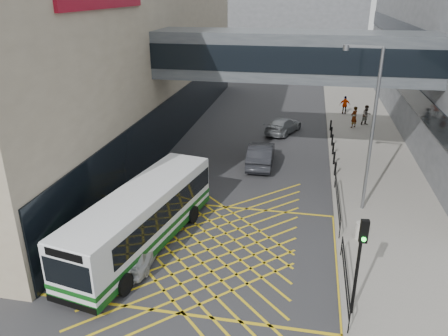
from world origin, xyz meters
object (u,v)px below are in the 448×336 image
Objects in this scene: pedestrian_a at (354,117)px; pedestrian_c at (345,105)px; street_lamp at (370,121)px; car_white at (139,249)px; car_dark at (261,155)px; bus at (143,217)px; traffic_light at (360,254)px; car_silver at (283,125)px; pedestrian_b at (366,115)px; litter_bin at (360,231)px.

pedestrian_a is 4.57m from pedestrian_c.
pedestrian_a is (0.87, 15.72, -4.07)m from street_lamp.
car_dark reaches higher than car_white.
bus is 2.09× the size of car_dark.
car_dark is 2.92× the size of pedestrian_c.
bus reaches higher than pedestrian_a.
bus is 6.11× the size of pedestrian_c.
pedestrian_c is at bearing -128.29° from pedestrian_a.
bus is 24.24m from pedestrian_a.
traffic_light is at bearing 86.02° from pedestrian_c.
pedestrian_b is at bearing -134.69° from car_silver.
street_lamp is 17.37m from pedestrian_b.
pedestrian_a is at bearing -126.69° from car_dark.
bus is 28.14m from pedestrian_c.
pedestrian_b reaches higher than car_white.
street_lamp is 4.69× the size of pedestrian_a.
car_white is 0.99× the size of traffic_light.
bus is at bearing 67.68° from car_dark.
bus is 2.35× the size of car_silver.
pedestrian_c is (0.37, 20.25, -4.14)m from street_lamp.
litter_bin is 23.66m from pedestrian_c.
bus is 1.65m from car_white.
car_silver is (5.31, 19.16, -0.85)m from bus.
bus is at bearing -80.58° from car_white.
car_dark is (4.28, 11.38, -0.76)m from bus.
pedestrian_c is at bearing -115.82° from car_dark.
street_lamp is at bearing -146.49° from car_white.
litter_bin is at bearing 121.49° from car_dark.
car_white is 2.29× the size of pedestrian_b.
car_silver reaches higher than car_white.
bus is 5.65× the size of pedestrian_a.
car_white is at bearing 162.37° from traffic_light.
street_lamp reaches higher than car_white.
pedestrian_b reaches higher than car_dark.
pedestrian_a is at bearing 86.70° from litter_bin.
bus is at bearing 94.94° from car_silver.
pedestrian_a reaches higher than litter_bin.
car_white reaches higher than litter_bin.
pedestrian_a is at bearing -166.74° from pedestrian_b.
traffic_light reaches higher than pedestrian_b.
street_lamp is (1.00, 9.03, 2.34)m from traffic_light.
pedestrian_b reaches higher than litter_bin.
car_silver is at bearing -105.16° from car_white.
pedestrian_a is at bearing 72.97° from bus.
bus is 12.44m from street_lamp.
traffic_light is at bearing 166.68° from car_white.
car_silver is at bearing -99.31° from car_dark.
car_white is at bearing 19.50° from pedestrian_a.
car_dark is 1.13× the size of car_silver.
pedestrian_c reaches higher than litter_bin.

